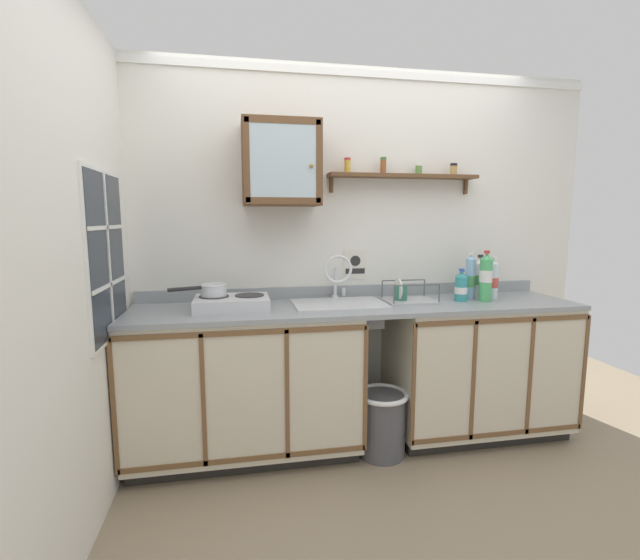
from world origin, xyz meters
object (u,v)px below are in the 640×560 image
(saucepan, at_px, (212,290))
(bottle_water_clear_2, at_px, (493,280))
(mug, at_px, (401,293))
(trash_bin, at_px, (382,422))
(hot_plate_stove, at_px, (232,303))
(bottle_opaque_white_5, at_px, (479,278))
(bottle_water_blue_3, at_px, (470,278))
(warning_sign, at_px, (355,265))
(bottle_juice_amber_0, at_px, (493,280))
(bottle_soda_green_1, at_px, (486,277))
(sink, at_px, (339,307))
(wall_cabinet, at_px, (281,164))
(dish_rack, at_px, (408,298))
(bottle_detergent_teal_4, at_px, (461,287))

(saucepan, distance_m, bottle_water_clear_2, 1.84)
(mug, height_order, trash_bin, mug)
(hot_plate_stove, relative_size, bottle_opaque_white_5, 1.48)
(bottle_water_blue_3, distance_m, warning_sign, 0.78)
(bottle_juice_amber_0, height_order, bottle_soda_green_1, bottle_soda_green_1)
(saucepan, bearing_deg, bottle_water_blue_3, 1.21)
(sink, bearing_deg, bottle_opaque_white_5, 3.75)
(sink, distance_m, warning_sign, 0.39)
(bottle_soda_green_1, bearing_deg, sink, 175.42)
(bottle_water_clear_2, xyz_separation_m, bottle_water_blue_3, (-0.14, 0.04, 0.01))
(bottle_soda_green_1, xyz_separation_m, wall_cabinet, (-1.32, 0.18, 0.72))
(sink, relative_size, dish_rack, 1.75)
(saucepan, bearing_deg, trash_bin, -10.80)
(sink, xyz_separation_m, warning_sign, (0.18, 0.26, 0.24))
(dish_rack, distance_m, trash_bin, 0.80)
(sink, bearing_deg, mug, 0.80)
(saucepan, height_order, bottle_water_clear_2, bottle_water_clear_2)
(bottle_juice_amber_0, relative_size, mug, 2.01)
(bottle_detergent_teal_4, distance_m, warning_sign, 0.72)
(bottle_water_clear_2, distance_m, bottle_opaque_white_5, 0.11)
(trash_bin, bearing_deg, bottle_water_blue_3, 18.46)
(bottle_detergent_teal_4, bearing_deg, bottle_water_blue_3, 32.27)
(hot_plate_stove, relative_size, bottle_detergent_teal_4, 2.03)
(bottle_soda_green_1, relative_size, warning_sign, 1.65)
(sink, relative_size, bottle_water_blue_3, 1.80)
(wall_cabinet, xyz_separation_m, trash_bin, (0.58, -0.32, -1.60))
(bottle_water_blue_3, bearing_deg, bottle_detergent_teal_4, -147.73)
(dish_rack, xyz_separation_m, trash_bin, (-0.24, -0.21, -0.74))
(bottle_juice_amber_0, height_order, bottle_water_blue_3, bottle_water_blue_3)
(sink, relative_size, saucepan, 1.73)
(sink, xyz_separation_m, bottle_water_blue_3, (0.92, 0.02, 0.16))
(dish_rack, distance_m, warning_sign, 0.44)
(bottle_opaque_white_5, distance_m, warning_sign, 0.87)
(bottle_detergent_teal_4, distance_m, trash_bin, 1.02)
(bottle_detergent_teal_4, xyz_separation_m, wall_cabinet, (-1.17, 0.15, 0.78))
(trash_bin, bearing_deg, bottle_detergent_teal_4, 15.85)
(hot_plate_stove, distance_m, bottle_detergent_teal_4, 1.49)
(saucepan, height_order, wall_cabinet, wall_cabinet)
(saucepan, distance_m, dish_rack, 1.25)
(hot_plate_stove, height_order, saucepan, saucepan)
(hot_plate_stove, xyz_separation_m, dish_rack, (1.14, 0.04, -0.02))
(mug, relative_size, trash_bin, 0.31)
(bottle_juice_amber_0, distance_m, bottle_water_clear_2, 0.12)
(hot_plate_stove, distance_m, bottle_water_blue_3, 1.59)
(saucepan, height_order, bottle_soda_green_1, bottle_soda_green_1)
(hot_plate_stove, xyz_separation_m, bottle_water_blue_3, (1.59, 0.06, 0.11))
(bottle_soda_green_1, bearing_deg, wall_cabinet, 172.18)
(saucepan, distance_m, bottle_opaque_white_5, 1.80)
(mug, distance_m, trash_bin, 0.82)
(bottle_juice_amber_0, relative_size, warning_sign, 1.25)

